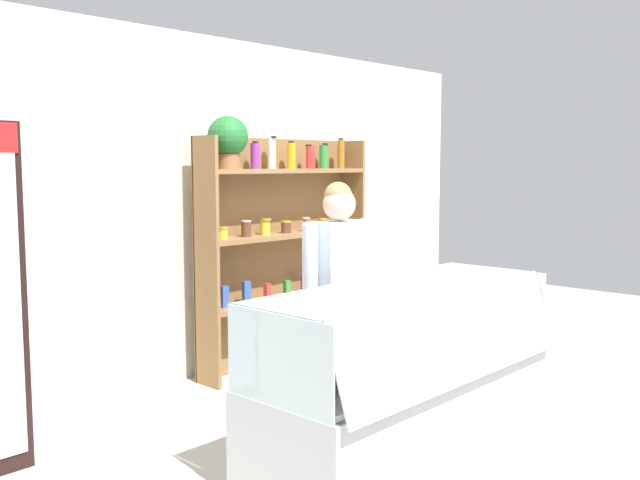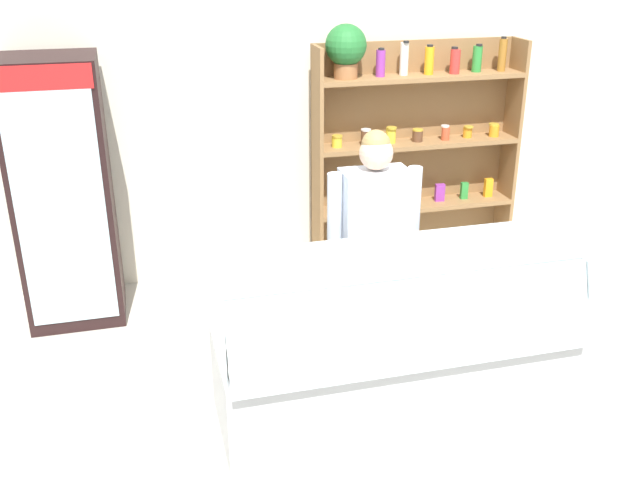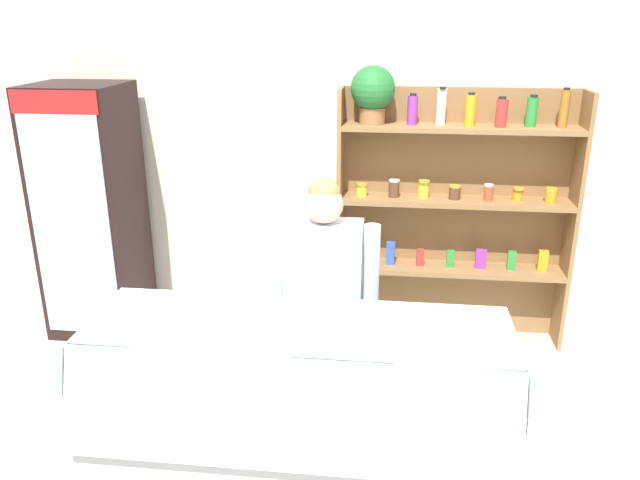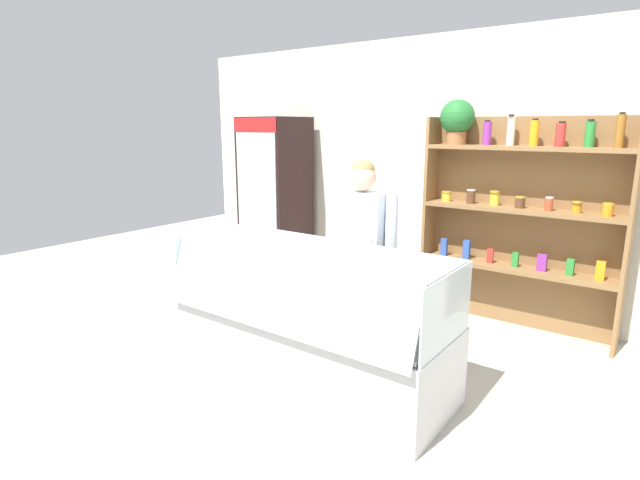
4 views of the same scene
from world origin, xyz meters
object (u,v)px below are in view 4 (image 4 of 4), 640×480
object	(u,v)px
drinks_fridge	(275,201)
deli_display_case	(309,342)
shelving_unit	(510,199)
shop_clerk	(361,244)

from	to	relation	value
drinks_fridge	deli_display_case	size ratio (longest dim) A/B	0.94
shelving_unit	deli_display_case	xyz separation A→B (m)	(-0.78, -1.93, -0.87)
drinks_fridge	shelving_unit	bearing A→B (deg)	3.69
deli_display_case	shelving_unit	bearing A→B (deg)	67.96
shelving_unit	deli_display_case	size ratio (longest dim) A/B	1.01
drinks_fridge	shelving_unit	distance (m)	2.66
drinks_fridge	shop_clerk	world-z (taller)	drinks_fridge
deli_display_case	shop_clerk	size ratio (longest dim) A/B	1.29
drinks_fridge	shop_clerk	bearing A→B (deg)	-31.62
shelving_unit	shop_clerk	xyz separation A→B (m)	(-0.71, -1.36, -0.25)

